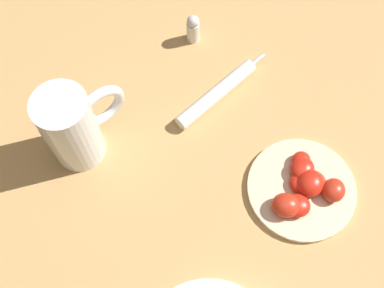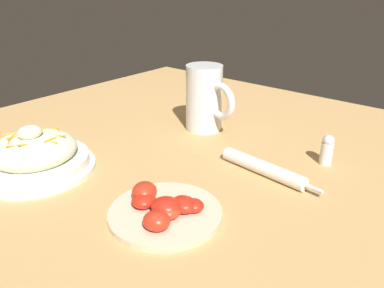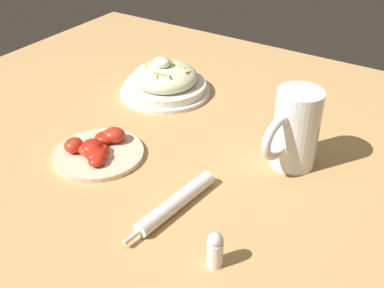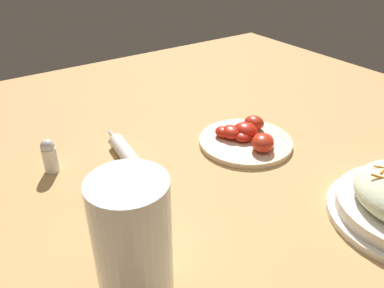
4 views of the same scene
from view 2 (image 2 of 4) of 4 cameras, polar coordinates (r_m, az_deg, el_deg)
ground_plane at (r=0.75m, az=-1.58°, el=-5.88°), size 1.43×1.43×0.00m
salad_plate at (r=0.84m, az=-22.16°, el=-1.60°), size 0.23×0.23×0.10m
beer_mug at (r=0.98m, az=1.92°, el=6.34°), size 0.09×0.15×0.16m
napkin_roll at (r=0.79m, az=10.51°, el=-3.51°), size 0.05×0.23×0.03m
tomato_plate at (r=0.65m, az=-4.18°, el=-9.52°), size 0.19×0.19×0.04m
salt_shaker at (r=0.85m, az=19.26°, el=-0.77°), size 0.03×0.03×0.07m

